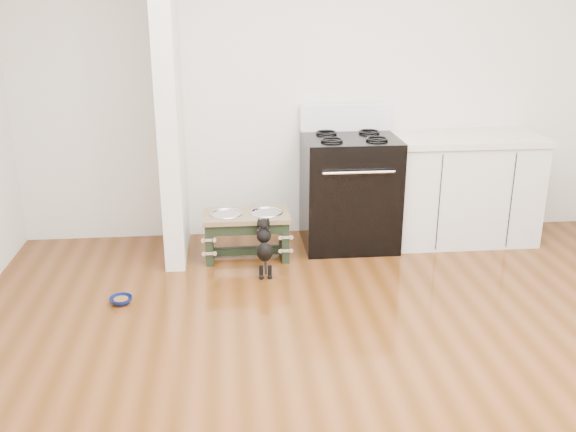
{
  "coord_description": "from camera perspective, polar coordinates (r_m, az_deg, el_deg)",
  "views": [
    {
      "loc": [
        -0.76,
        -2.87,
        2.02
      ],
      "look_at": [
        -0.32,
        1.55,
        0.47
      ],
      "focal_mm": 40.0,
      "sensor_mm": 36.0,
      "label": 1
    }
  ],
  "objects": [
    {
      "name": "floor_bowl",
      "position": [
        4.59,
        -14.62,
        -7.26
      ],
      "size": [
        0.16,
        0.16,
        0.05
      ],
      "rotation": [
        0.0,
        0.0,
        -0.06
      ],
      "color": "#0B1852",
      "rests_on": "ground"
    },
    {
      "name": "puppy",
      "position": [
        4.83,
        -2.12,
        -2.61
      ],
      "size": [
        0.12,
        0.35,
        0.41
      ],
      "color": "black",
      "rests_on": "ground"
    },
    {
      "name": "partition_wall",
      "position": [
        5.03,
        -10.55,
        11.22
      ],
      "size": [
        0.15,
        0.8,
        2.7
      ],
      "primitive_type": "cube",
      "color": "silver",
      "rests_on": "ground"
    },
    {
      "name": "cabinet_run",
      "position": [
        5.64,
        15.24,
        2.38
      ],
      "size": [
        1.24,
        0.64,
        0.91
      ],
      "color": "silver",
      "rests_on": "ground"
    },
    {
      "name": "dog_feeder",
      "position": [
        5.1,
        -3.7,
        -0.95
      ],
      "size": [
        0.68,
        0.36,
        0.39
      ],
      "color": "black",
      "rests_on": "ground"
    },
    {
      "name": "oven_range",
      "position": [
        5.35,
        5.46,
        2.36
      ],
      "size": [
        0.76,
        0.69,
        1.14
      ],
      "color": "black",
      "rests_on": "ground"
    },
    {
      "name": "room_shell",
      "position": [
        2.99,
        9.27,
        11.27
      ],
      "size": [
        5.0,
        5.0,
        5.0
      ],
      "color": "silver",
      "rests_on": "ground"
    },
    {
      "name": "ground",
      "position": [
        3.59,
        7.85,
        -15.27
      ],
      "size": [
        5.0,
        5.0,
        0.0
      ],
      "primitive_type": "plane",
      "color": "#4C290D",
      "rests_on": "ground"
    }
  ]
}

